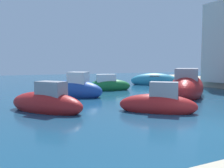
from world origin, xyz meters
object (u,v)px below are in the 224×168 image
moored_boat_0 (187,86)px  moored_boat_3 (74,90)px  moored_boat_6 (47,103)px  moored_boat_10 (154,81)px  moored_boat_4 (109,85)px  moored_boat_8 (158,104)px

moored_boat_0 → moored_boat_3: moored_boat_0 is taller
moored_boat_3 → moored_boat_6: 4.62m
moored_boat_3 → moored_boat_10: 10.68m
moored_boat_0 → moored_boat_6: (-9.24, -1.39, -0.21)m
moored_boat_3 → moored_boat_10: size_ratio=0.81×
moored_boat_6 → moored_boat_10: size_ratio=0.80×
moored_boat_4 → moored_boat_3: bearing=-131.7°
moored_boat_3 → moored_boat_8: 6.40m
moored_boat_6 → moored_boat_8: (4.31, -2.19, -0.02)m
moored_boat_8 → moored_boat_6: bearing=14.7°
moored_boat_4 → moored_boat_6: size_ratio=0.94×
moored_boat_8 → moored_boat_4: bearing=-59.2°
moored_boat_0 → moored_boat_6: moored_boat_0 is taller
moored_boat_6 → moored_boat_8: size_ratio=1.16×
moored_boat_10 → moored_boat_3: bearing=-121.6°
moored_boat_0 → moored_boat_8: moored_boat_0 is taller
moored_boat_0 → moored_boat_3: (-6.81, 2.54, -0.13)m
moored_boat_4 → moored_boat_8: 8.73m
moored_boat_0 → moored_boat_6: bearing=143.8°
moored_boat_6 → moored_boat_8: 4.84m
moored_boat_10 → moored_boat_8: bearing=-93.4°
moored_boat_4 → moored_boat_6: 8.73m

